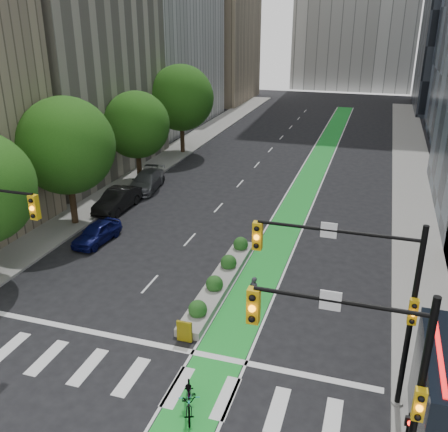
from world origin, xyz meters
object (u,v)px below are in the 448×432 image
Objects in this scene: cyclist at (254,291)px; parked_car_left_mid at (117,200)px; bicycle at (189,398)px; parked_car_left_near at (97,233)px; parked_car_left_far at (146,181)px; median_planter at (221,279)px.

cyclist is 0.32× the size of parked_car_left_mid.
parked_car_left_near is at bearing 110.55° from bicycle.
parked_car_left_mid is at bearing -12.60° from cyclist.
parked_car_left_mid reaches higher than parked_car_left_far.
parked_car_left_far reaches higher than median_planter.
parked_car_left_mid is at bearing 103.64° from bicycle.
median_planter is 9.62m from parked_car_left_near.
cyclist reaches higher than parked_car_left_far.
bicycle is at bearing 110.53° from cyclist.
median_planter is 4.74× the size of bicycle.
bicycle is at bearing -53.18° from parked_car_left_mid.
parked_car_left_far is (-12.40, 22.22, 0.17)m from bicycle.
parked_car_left_far reaches higher than parked_car_left_near.
bicycle is at bearing -67.77° from parked_car_left_far.
median_planter is 2.63× the size of parked_car_left_near.
parked_car_left_mid is (-1.51, 5.44, 0.13)m from parked_car_left_near.
parked_car_left_far is (-10.70, 13.19, 0.37)m from median_planter.
median_planter is at bearing -6.54° from cyclist.
median_planter is 2.14× the size of parked_car_left_mid.
parked_car_left_mid reaches higher than parked_car_left_near.
parked_car_left_far reaches higher than bicycle.
parked_car_left_near is 0.77× the size of parked_car_left_far.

